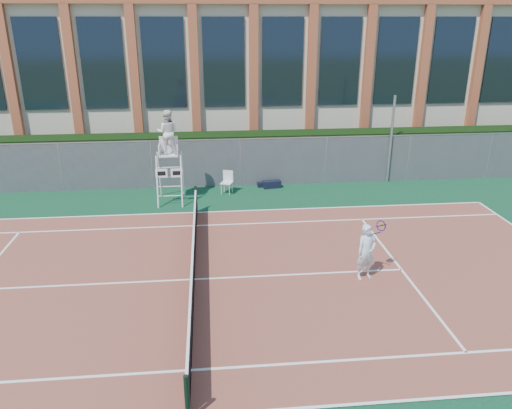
{
  "coord_description": "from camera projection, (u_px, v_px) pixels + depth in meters",
  "views": [
    {
      "loc": [
        0.57,
        -13.26,
        7.36
      ],
      "look_at": [
        2.16,
        3.0,
        1.22
      ],
      "focal_mm": 35.0,
      "sensor_mm": 36.0,
      "label": 1
    }
  ],
  "objects": [
    {
      "name": "fence",
      "position": [
        197.0,
        164.0,
        22.7
      ],
      "size": [
        40.0,
        0.06,
        2.2
      ],
      "primitive_type": null,
      "color": "#595E60",
      "rests_on": "ground"
    },
    {
      "name": "sports_bag_far",
      "position": [
        264.0,
        184.0,
        23.07
      ],
      "size": [
        0.62,
        0.34,
        0.23
      ],
      "primitive_type": "cube",
      "rotation": [
        0.0,
        0.0,
        0.15
      ],
      "color": "black",
      "rests_on": "apron"
    },
    {
      "name": "apron",
      "position": [
        195.0,
        265.0,
        15.82
      ],
      "size": [
        36.0,
        20.0,
        0.01
      ],
      "primitive_type": "cube",
      "color": "#0C381C",
      "rests_on": "ground"
    },
    {
      "name": "steel_pole",
      "position": [
        391.0,
        140.0,
        23.1
      ],
      "size": [
        0.12,
        0.12,
        4.09
      ],
      "primitive_type": "cylinder",
      "color": "#9EA0A5",
      "rests_on": "ground"
    },
    {
      "name": "ground",
      "position": [
        194.0,
        280.0,
        14.89
      ],
      "size": [
        120.0,
        120.0,
        0.0
      ],
      "primitive_type": "plane",
      "color": "#233814"
    },
    {
      "name": "tennis_net",
      "position": [
        193.0,
        264.0,
        14.7
      ],
      "size": [
        0.1,
        11.3,
        1.1
      ],
      "color": "black",
      "rests_on": "ground"
    },
    {
      "name": "tennis_court",
      "position": [
        194.0,
        280.0,
        14.89
      ],
      "size": [
        23.77,
        10.97,
        0.02
      ],
      "primitive_type": "cube",
      "color": "brown",
      "rests_on": "apron"
    },
    {
      "name": "umpire_chair",
      "position": [
        168.0,
        135.0,
        20.35
      ],
      "size": [
        1.1,
        1.69,
        3.93
      ],
      "color": "white",
      "rests_on": "ground"
    },
    {
      "name": "sports_bag_near",
      "position": [
        272.0,
        184.0,
        22.89
      ],
      "size": [
        0.84,
        0.45,
        0.34
      ],
      "primitive_type": "cube",
      "rotation": [
        0.0,
        0.0,
        0.16
      ],
      "color": "black",
      "rests_on": "apron"
    },
    {
      "name": "plastic_chair",
      "position": [
        227.0,
        180.0,
        22.1
      ],
      "size": [
        0.61,
        0.61,
        1.01
      ],
      "color": "silver",
      "rests_on": "apron"
    },
    {
      "name": "hedge",
      "position": [
        197.0,
        157.0,
        23.82
      ],
      "size": [
        40.0,
        1.4,
        2.2
      ],
      "primitive_type": "cube",
      "color": "black",
      "rests_on": "ground"
    },
    {
      "name": "building",
      "position": [
        197.0,
        74.0,
        30.16
      ],
      "size": [
        45.0,
        10.6,
        8.22
      ],
      "color": "beige",
      "rests_on": "ground"
    },
    {
      "name": "tennis_player",
      "position": [
        366.0,
        252.0,
        14.68
      ],
      "size": [
        1.0,
        0.73,
        1.73
      ],
      "color": "silver",
      "rests_on": "tennis_court"
    }
  ]
}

